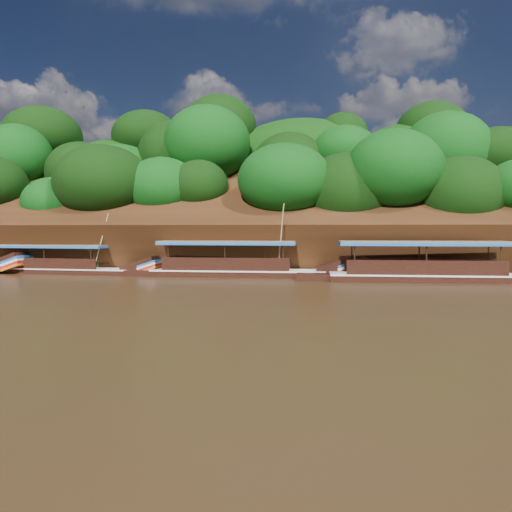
{
  "coord_description": "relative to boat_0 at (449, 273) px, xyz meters",
  "views": [
    {
      "loc": [
        5.19,
        -27.37,
        3.43
      ],
      "look_at": [
        0.59,
        7.0,
        1.56
      ],
      "focal_mm": 35.0,
      "sensor_mm": 36.0,
      "label": 1
    }
  ],
  "objects": [
    {
      "name": "boat_1",
      "position": [
        -13.5,
        1.79,
        -0.01
      ],
      "size": [
        14.97,
        2.8,
        5.66
      ],
      "rotation": [
        0.0,
        0.0,
        0.01
      ],
      "color": "black",
      "rests_on": "ground"
    },
    {
      "name": "boat_2",
      "position": [
        -27.65,
        2.36,
        -0.1
      ],
      "size": [
        14.26,
        2.99,
        5.05
      ],
      "rotation": [
        0.0,
        0.0,
        -0.07
      ],
      "color": "black",
      "rests_on": "ground"
    },
    {
      "name": "reeds",
      "position": [
        -16.47,
        3.28,
        0.28
      ],
      "size": [
        47.8,
        2.05,
        2.04
      ],
      "color": "#2A6218",
      "rests_on": "ground"
    },
    {
      "name": "riverbank",
      "position": [
        -13.4,
        16.33,
        1.29
      ],
      "size": [
        120.0,
        30.06,
        19.4
      ],
      "color": "black",
      "rests_on": "ground"
    },
    {
      "name": "ground",
      "position": [
        -13.39,
        -6.39,
        -0.6
      ],
      "size": [
        160.0,
        160.0,
        0.0
      ],
      "primitive_type": "plane",
      "color": "black",
      "rests_on": "ground"
    },
    {
      "name": "boat_0",
      "position": [
        0.0,
        0.0,
        0.0
      ],
      "size": [
        16.37,
        2.99,
        6.68
      ],
      "rotation": [
        0.0,
        0.0,
        0.03
      ],
      "color": "black",
      "rests_on": "ground"
    }
  ]
}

